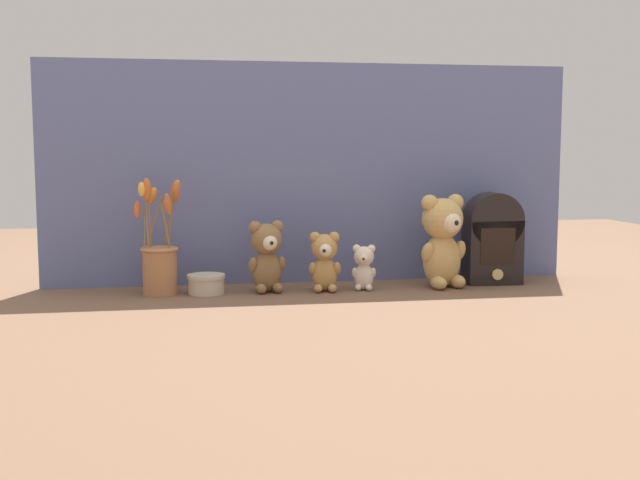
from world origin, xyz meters
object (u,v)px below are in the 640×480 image
Objects in this scene: teddy_bear_small at (325,260)px; vintage_radio at (493,237)px; teddy_bear_tiny at (364,266)px; decorative_tin_tall at (206,284)px; flower_vase at (160,259)px; teddy_bear_medium at (267,255)px; teddy_bear_large at (443,239)px.

vintage_radio reaches higher than teddy_bear_small.
vintage_radio is at bearing 6.90° from teddy_bear_tiny.
decorative_tin_tall is at bearing 178.02° from teddy_bear_tiny.
flower_vase is at bearing 177.09° from teddy_bear_tiny.
teddy_bear_medium is 0.29m from flower_vase.
teddy_bear_large is at bearing -165.61° from vintage_radio.
teddy_bear_large is 0.17m from vintage_radio.
vintage_radio is 0.85m from decorative_tin_tall.
teddy_bear_tiny is 0.48× the size of vintage_radio.
teddy_bear_medium is 0.68m from vintage_radio.
teddy_bear_large is at bearing 1.82° from teddy_bear_small.
teddy_bear_medium is 0.74× the size of vintage_radio.
flower_vase is (-0.45, 0.03, 0.01)m from teddy_bear_small.
vintage_radio is (0.51, 0.05, 0.05)m from teddy_bear_small.
teddy_bear_large reaches higher than teddy_bear_medium.
flower_vase is at bearing 177.03° from teddy_bear_medium.
teddy_bear_large is 1.60× the size of teddy_bear_small.
decorative_tin_tall is (-0.67, 0.01, -0.11)m from teddy_bear_large.
teddy_bear_medium is 1.55× the size of teddy_bear_tiny.
teddy_bear_large is 0.84× the size of flower_vase.
teddy_bear_tiny is at bearing -2.91° from flower_vase.
teddy_bear_medium is at bearing -0.54° from decorative_tin_tall.
teddy_bear_tiny is 0.44m from decorative_tin_tall.
teddy_bear_medium is at bearing 179.07° from teddy_bear_large.
decorative_tin_tall is (-0.44, 0.02, -0.04)m from teddy_bear_tiny.
teddy_bear_small is at bearing -178.18° from teddy_bear_large.
teddy_bear_medium is 0.18m from decorative_tin_tall.
teddy_bear_small is 0.52× the size of flower_vase.
teddy_bear_large is 0.80m from flower_vase.
teddy_bear_small is at bearing -4.34° from flower_vase.
teddy_bear_large is at bearing -0.93° from teddy_bear_medium.
decorative_tin_tall is at bearing 179.46° from teddy_bear_medium.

